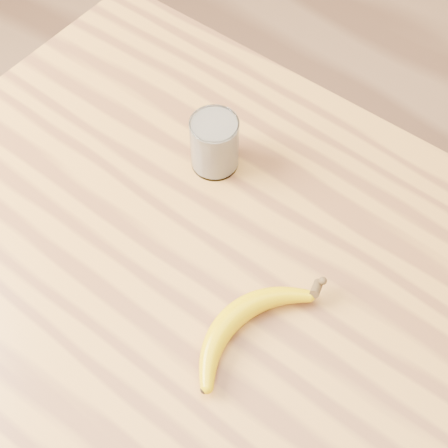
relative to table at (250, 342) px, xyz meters
The scene contains 4 objects.
room 0.58m from the table, ahead, with size 4.04×4.04×2.70m.
table is the anchor object (origin of this frame).
smoothie_glass 0.31m from the table, 139.96° to the left, with size 0.07×0.07×0.09m.
banana 0.15m from the table, 104.68° to the right, with size 0.10×0.27×0.03m, color #C89F00, non-canonical shape.
Camera 1 is at (0.18, -0.31, 1.67)m, focal length 50.00 mm.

